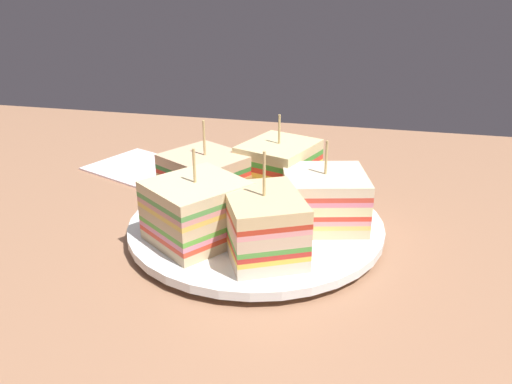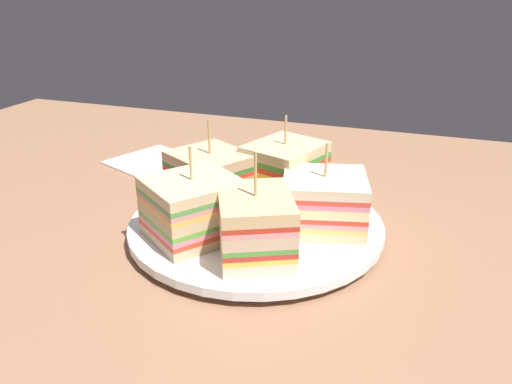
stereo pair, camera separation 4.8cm
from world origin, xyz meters
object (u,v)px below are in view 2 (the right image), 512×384
at_px(chip_pile, 266,207).
at_px(napkin, 163,164).
at_px(sandwich_wedge_0, 323,202).
at_px(spoon, 296,158).
at_px(sandwich_wedge_1, 284,171).
at_px(sandwich_wedge_4, 255,225).
at_px(plate, 256,226).
at_px(sandwich_wedge_2, 211,178).
at_px(sandwich_wedge_3, 194,208).

height_order(chip_pile, napkin, chip_pile).
relative_size(sandwich_wedge_0, spoon, 0.66).
bearing_deg(sandwich_wedge_1, sandwich_wedge_0, 65.42).
xyz_separation_m(sandwich_wedge_4, napkin, (-0.20, 0.20, -0.04)).
relative_size(plate, sandwich_wedge_2, 2.46).
xyz_separation_m(sandwich_wedge_4, spoon, (-0.04, 0.28, -0.04)).
relative_size(sandwich_wedge_3, sandwich_wedge_4, 1.09).
relative_size(sandwich_wedge_3, chip_pile, 1.37).
bearing_deg(sandwich_wedge_4, sandwich_wedge_1, -20.67).
bearing_deg(sandwich_wedge_1, chip_pile, 16.88).
bearing_deg(plate, sandwich_wedge_2, 156.21).
bearing_deg(sandwich_wedge_0, spoon, -82.54).
xyz_separation_m(sandwich_wedge_2, sandwich_wedge_4, (0.08, -0.09, 0.00)).
xyz_separation_m(plate, sandwich_wedge_4, (0.02, -0.06, 0.03)).
bearing_deg(spoon, sandwich_wedge_0, 148.65).
xyz_separation_m(plate, chip_pile, (0.01, 0.01, 0.02)).
relative_size(sandwich_wedge_3, spoon, 0.75).
bearing_deg(chip_pile, spoon, 97.13).
xyz_separation_m(plate, sandwich_wedge_3, (-0.04, -0.05, 0.03)).
xyz_separation_m(sandwich_wedge_1, sandwich_wedge_2, (-0.07, -0.04, -0.00)).
height_order(plate, sandwich_wedge_1, sandwich_wedge_1).
bearing_deg(chip_pile, sandwich_wedge_2, 166.17).
bearing_deg(sandwich_wedge_3, plate, -5.63).
bearing_deg(plate, sandwich_wedge_3, -131.45).
height_order(sandwich_wedge_2, sandwich_wedge_4, sandwich_wedge_4).
height_order(sandwich_wedge_0, sandwich_wedge_4, sandwich_wedge_4).
distance_m(sandwich_wedge_4, spoon, 0.28).
distance_m(sandwich_wedge_1, sandwich_wedge_2, 0.08).
bearing_deg(plate, chip_pile, 56.52).
height_order(sandwich_wedge_2, napkin, sandwich_wedge_2).
bearing_deg(sandwich_wedge_4, chip_pile, -14.41).
bearing_deg(sandwich_wedge_3, chip_pile, -4.39).
xyz_separation_m(sandwich_wedge_1, chip_pile, (-0.00, -0.05, -0.02)).
distance_m(sandwich_wedge_1, spoon, 0.16).
distance_m(sandwich_wedge_0, sandwich_wedge_2, 0.12).
relative_size(sandwich_wedge_1, chip_pile, 1.25).
xyz_separation_m(plate, sandwich_wedge_0, (0.06, 0.01, 0.03)).
bearing_deg(sandwich_wedge_1, plate, 11.53).
xyz_separation_m(sandwich_wedge_0, sandwich_wedge_3, (-0.11, -0.06, 0.00)).
relative_size(sandwich_wedge_4, chip_pile, 1.26).
relative_size(plate, spoon, 1.77).
bearing_deg(sandwich_wedge_3, napkin, 72.35).
bearing_deg(spoon, plate, 132.07).
height_order(sandwich_wedge_1, sandwich_wedge_2, same).
height_order(plate, sandwich_wedge_4, sandwich_wedge_4).
xyz_separation_m(plate, spoon, (-0.02, 0.22, -0.00)).
relative_size(sandwich_wedge_0, napkin, 0.64).
bearing_deg(chip_pile, sandwich_wedge_3, -130.22).
relative_size(sandwich_wedge_4, napkin, 0.66).
distance_m(sandwich_wedge_2, napkin, 0.17).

